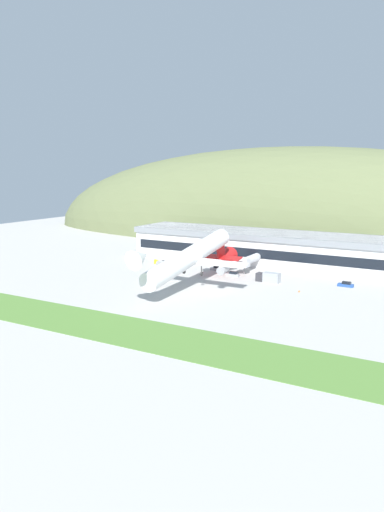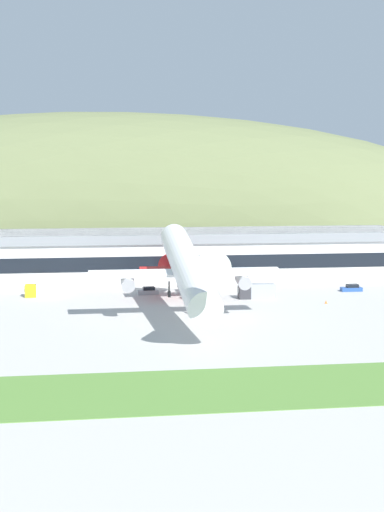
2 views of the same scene
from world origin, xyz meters
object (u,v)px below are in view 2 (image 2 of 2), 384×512
(traffic_cone_0, at_px, (326,302))
(jetway_0, at_px, (196,272))
(service_car_1, at_px, (193,295))
(terminal_building, at_px, (187,252))
(box_truck, at_px, (44,289))
(service_car_0, at_px, (148,291))
(cargo_airplane, at_px, (186,268))
(fuel_truck, at_px, (257,291))
(service_car_2, at_px, (352,288))

(traffic_cone_0, bearing_deg, jetway_0, 142.78)
(service_car_1, bearing_deg, terminal_building, 85.35)
(terminal_building, xyz_separation_m, box_truck, (-31.33, -19.70, -4.90))
(service_car_0, bearing_deg, jetway_0, 13.61)
(terminal_building, relative_size, cargo_airplane, 1.90)
(service_car_1, bearing_deg, box_truck, 169.10)
(terminal_building, bearing_deg, service_car_0, -118.03)
(jetway_0, distance_m, box_truck, 31.25)
(box_truck, bearing_deg, cargo_airplane, -44.98)
(service_car_1, xyz_separation_m, box_truck, (-29.27, 5.64, 0.83))
(service_car_1, relative_size, box_truck, 0.60)
(traffic_cone_0, bearing_deg, fuel_truck, 148.85)
(service_car_0, relative_size, service_car_1, 1.02)
(fuel_truck, relative_size, traffic_cone_0, 12.53)
(service_car_1, bearing_deg, service_car_2, 6.12)
(service_car_1, bearing_deg, service_car_0, 146.51)
(terminal_building, height_order, service_car_1, terminal_building)
(service_car_2, relative_size, box_truck, 0.62)
(cargo_airplane, bearing_deg, service_car_2, 31.85)
(service_car_1, bearing_deg, traffic_cone_0, -20.33)
(terminal_building, xyz_separation_m, traffic_cone_0, (22.16, -34.32, -6.07))
(traffic_cone_0, bearing_deg, box_truck, 164.72)
(jetway_0, bearing_deg, box_truck, -175.52)
(terminal_building, height_order, traffic_cone_0, terminal_building)
(fuel_truck, bearing_deg, cargo_airplane, -132.28)
(cargo_airplane, height_order, fuel_truck, cargo_airplane)
(terminal_building, relative_size, jetway_0, 8.03)
(service_car_0, relative_size, fuel_truck, 0.60)
(jetway_0, bearing_deg, service_car_2, -7.86)
(box_truck, relative_size, traffic_cone_0, 12.17)
(fuel_truck, xyz_separation_m, box_truck, (-41.76, 7.52, 0.05))
(service_car_0, xyz_separation_m, traffic_cone_0, (32.68, -14.57, -0.37))
(jetway_0, relative_size, fuel_truck, 1.74)
(terminal_building, relative_size, traffic_cone_0, 175.37)
(service_car_2, bearing_deg, box_truck, 178.18)
(cargo_airplane, distance_m, traffic_cone_0, 31.24)
(cargo_airplane, height_order, service_car_2, cargo_airplane)
(cargo_airplane, xyz_separation_m, traffic_cone_0, (28.04, 10.83, -8.53))
(jetway_0, bearing_deg, cargo_airplane, -101.35)
(cargo_airplane, xyz_separation_m, service_car_2, (37.73, 23.44, -8.20))
(service_car_2, height_order, box_truck, box_truck)
(jetway_0, bearing_deg, terminal_building, 89.07)
(terminal_building, height_order, service_car_0, terminal_building)
(service_car_2, bearing_deg, fuel_truck, -165.56)
(service_car_2, height_order, fuel_truck, fuel_truck)
(terminal_building, height_order, cargo_airplane, cargo_airplane)
(box_truck, bearing_deg, jetway_0, 4.48)
(service_car_1, bearing_deg, cargo_airplane, -100.89)
(fuel_truck, bearing_deg, box_truck, 169.79)
(service_car_0, distance_m, service_car_1, 10.14)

